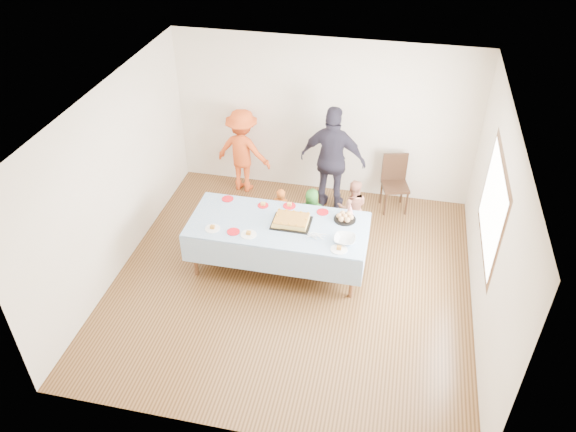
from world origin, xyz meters
name	(u,v)px	position (x,y,z in m)	size (l,w,h in m)	color
ground	(292,280)	(0.00, 0.00, 0.00)	(5.00, 5.00, 0.00)	#442B13
room_walls	(297,175)	(0.05, 0.00, 1.77)	(5.04, 5.04, 2.72)	beige
party_table	(278,227)	(-0.26, 0.25, 0.72)	(2.50, 1.10, 0.78)	#54301D
birthday_cake	(291,221)	(-0.08, 0.30, 0.83)	(0.54, 0.42, 0.10)	black
rolls_tray	(345,217)	(0.64, 0.54, 0.82)	(0.32, 0.32, 0.09)	black
punch_bowl	(345,240)	(0.71, 0.05, 0.82)	(0.29, 0.29, 0.07)	silver
party_hat	(350,209)	(0.69, 0.69, 0.87)	(0.11, 0.11, 0.18)	silver
fork_pile	(316,235)	(0.31, 0.08, 0.81)	(0.24, 0.18, 0.07)	white
plate_red_far_a	(228,199)	(-1.13, 0.69, 0.79)	(0.17, 0.17, 0.01)	red
plate_red_far_b	(263,205)	(-0.57, 0.64, 0.79)	(0.16, 0.16, 0.01)	red
plate_red_far_c	(289,206)	(-0.19, 0.70, 0.79)	(0.19, 0.19, 0.01)	red
plate_red_far_d	(323,212)	(0.31, 0.65, 0.79)	(0.17, 0.17, 0.01)	red
plate_red_near	(233,232)	(-0.81, -0.06, 0.79)	(0.18, 0.18, 0.01)	red
plate_white_left	(213,229)	(-1.11, -0.06, 0.79)	(0.21, 0.21, 0.01)	white
plate_white_mid	(249,234)	(-0.59, -0.08, 0.79)	(0.22, 0.22, 0.01)	white
plate_white_right	(339,249)	(0.66, -0.14, 0.79)	(0.22, 0.22, 0.01)	white
dining_chair	(395,179)	(1.27, 2.18, 0.53)	(0.51, 0.51, 0.95)	black
toddler_left	(281,212)	(-0.40, 1.05, 0.41)	(0.30, 0.20, 0.83)	#BC5217
toddler_mid	(312,214)	(0.08, 1.06, 0.43)	(0.42, 0.27, 0.86)	#2A6C24
toddler_right	(352,208)	(0.68, 1.30, 0.48)	(0.46, 0.36, 0.96)	#BB7057
adult_left	(243,151)	(-1.33, 2.20, 0.75)	(0.97, 0.56, 1.50)	#DD4D1B
adult_right	(333,160)	(0.26, 1.93, 0.91)	(1.07, 0.45, 1.83)	#2A2634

